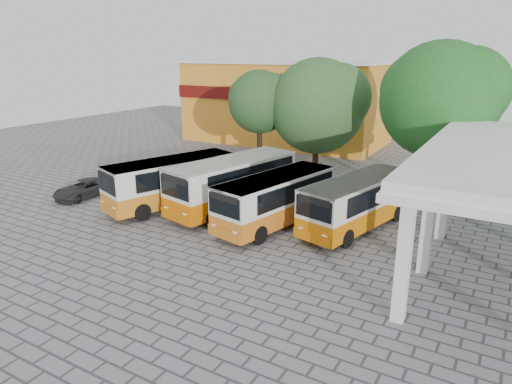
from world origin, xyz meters
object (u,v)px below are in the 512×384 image
Objects in this scene: bus_far_left at (172,180)px; bus_centre_left at (233,181)px; bus_far_right at (357,200)px; parked_car at (83,189)px; bus_centre_right at (276,197)px.

bus_centre_left is at bearing 40.22° from bus_far_left.
bus_far_right is 2.00× the size of parked_car.
bus_centre_right is 4.35m from bus_far_right.
bus_centre_right reaches higher than parked_car.
parked_car is (-13.29, -1.86, -1.06)m from bus_centre_right.
bus_far_left is 1.07× the size of bus_far_right.
bus_far_right is at bearing 18.52° from bus_centre_left.
bus_centre_right is 1.00× the size of bus_far_right.
bus_centre_left is 1.11× the size of bus_far_right.
bus_centre_left is at bearing 16.21° from parked_car.
bus_far_left is at bearing -165.24° from bus_centre_right.
bus_centre_left is 7.44m from bus_far_right.
bus_far_right is at bearing 30.41° from bus_far_left.
bus_centre_right is at bearing -142.30° from bus_far_right.
bus_centre_left is 3.58m from bus_centre_right.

